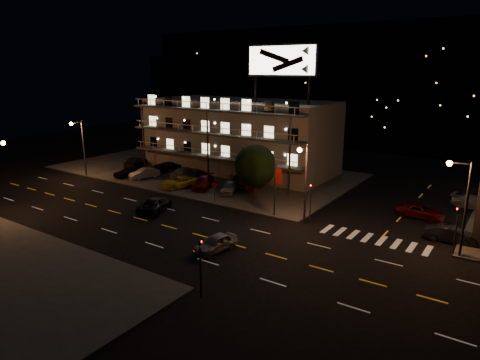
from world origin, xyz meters
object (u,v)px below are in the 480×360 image
Objects in this scene: side_car_0 at (451,234)px; road_car_east at (215,243)px; lot_car_2 at (180,182)px; road_car_west at (155,204)px; tree at (255,167)px; lot_car_4 at (229,187)px; lot_car_7 at (186,172)px.

road_car_east is at bearing 126.62° from side_car_0.
lot_car_2 reaches higher than road_car_west.
tree reaches higher than lot_car_4.
road_car_west reaches higher than road_car_east.
lot_car_7 is at bearing 146.13° from road_car_east.
lot_car_4 is 1.00× the size of road_car_east.
lot_car_7 is 25.40m from road_car_east.
tree is at bearing 119.06° from road_car_east.
lot_car_4 is at bearing 163.47° from lot_car_7.
lot_car_2 is 6.94m from lot_car_4.
lot_car_4 is 0.82× the size of lot_car_7.
tree is at bearing 32.69° from lot_car_2.
lot_car_2 reaches higher than side_car_0.
lot_car_4 is at bearing 37.14° from lot_car_2.
lot_car_7 is at bearing -82.86° from road_car_west.
side_car_0 is (34.59, -4.06, -0.16)m from lot_car_7.
tree is 1.53× the size of lot_car_4.
road_car_east is 12.72m from road_car_west.
side_car_0 is 1.05× the size of road_car_east.
road_car_west is at bearing -129.25° from lot_car_4.
lot_car_7 reaches higher than side_car_0.
tree is 1.53× the size of road_car_east.
tree is 1.28× the size of lot_car_2.
lot_car_7 is at bearing 147.51° from lot_car_2.
lot_car_2 is 0.95× the size of road_car_west.
lot_car_4 reaches higher than road_car_east.
road_car_east is 0.80× the size of road_car_west.
side_car_0 is (24.96, -1.07, -0.14)m from lot_car_4.
side_car_0 reaches higher than road_car_east.
lot_car_2 is (-10.50, -1.44, -3.10)m from tree.
road_car_west is at bearing 118.43° from lot_car_7.
tree is 15.61m from road_car_east.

